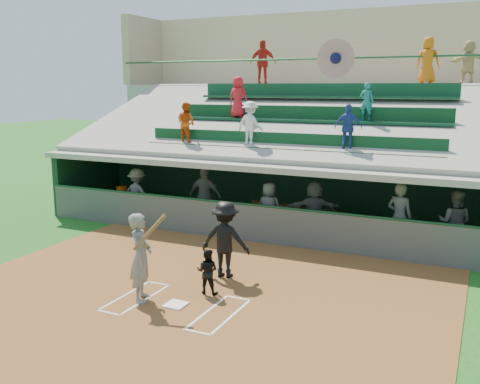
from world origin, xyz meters
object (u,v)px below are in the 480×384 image
at_px(home_plate, 176,305).
at_px(water_cooler, 122,192).
at_px(white_table, 120,206).
at_px(catcher, 207,271).
at_px(batter_at_plate, 141,257).

xyz_separation_m(home_plate, water_cooler, (-5.89, 5.96, 0.86)).
relative_size(home_plate, white_table, 0.56).
bearing_deg(home_plate, catcher, 72.01).
bearing_deg(batter_at_plate, water_cooler, 130.23).
bearing_deg(white_table, batter_at_plate, -59.87).
bearing_deg(catcher, water_cooler, -49.92).
relative_size(home_plate, water_cooler, 1.19).
xyz_separation_m(home_plate, catcher, (0.28, 0.87, 0.49)).
height_order(home_plate, white_table, white_table).
height_order(home_plate, water_cooler, water_cooler).
height_order(home_plate, catcher, catcher).
distance_m(white_table, water_cooler, 0.52).
bearing_deg(catcher, white_table, -49.46).
xyz_separation_m(batter_at_plate, water_cooler, (-5.08, 6.01, -0.09)).
bearing_deg(catcher, batter_at_plate, 29.76).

